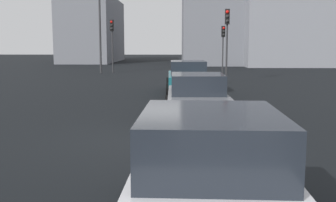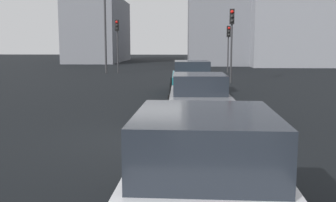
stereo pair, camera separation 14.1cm
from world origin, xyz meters
name	(u,v)px [view 1 (the left image)]	position (x,y,z in m)	size (l,w,h in m)	color
ground_plane	(131,142)	(0.00, 0.00, -0.10)	(160.00, 160.00, 0.20)	black
car_teal_left_lead	(188,78)	(9.54, -1.68, 0.75)	(4.72, 2.14, 1.56)	#19606B
car_grey_left_second	(197,98)	(2.39, -1.78, 0.71)	(4.24, 2.02, 1.47)	slate
car_white_left_third	(210,178)	(-5.26, -1.56, 0.76)	(4.41, 2.11, 1.60)	silver
traffic_light_near_left	(112,35)	(23.10, 4.12, 3.08)	(0.32, 0.30, 4.29)	#2D2D30
traffic_light_near_right	(227,30)	(14.66, -4.15, 3.17)	(0.33, 0.31, 4.42)	#2D2D30
traffic_light_far_left	(223,39)	(23.79, -4.96, 2.75)	(0.33, 0.31, 3.82)	#2D2D30
street_lamp_kerbside	(100,19)	(22.67, 5.00, 4.35)	(0.56, 0.36, 7.39)	#2D2D30
building_facade_center	(217,1)	(40.58, -6.00, 7.57)	(15.72, 8.36, 15.15)	slate
building_facade_right	(93,30)	(44.39, 10.00, 4.14)	(15.60, 6.19, 8.28)	slate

